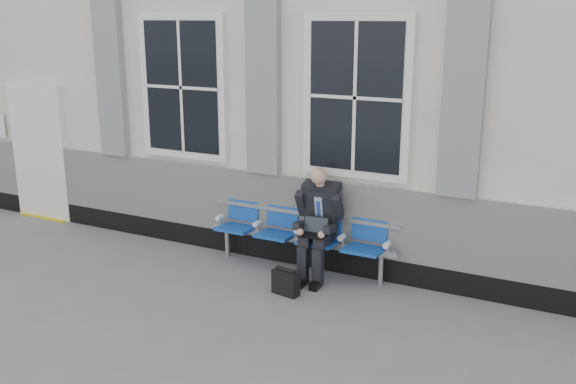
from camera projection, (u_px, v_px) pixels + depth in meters
The scene contains 5 objects.
ground at pixel (273, 314), 7.08m from camera, with size 70.00×70.00×0.00m, color slate.
station_building at pixel (382, 83), 9.48m from camera, with size 14.40×4.40×4.49m.
bench at pixel (300, 229), 8.20m from camera, with size 2.60×0.47×0.91m.
businessman at pixel (318, 219), 7.90m from camera, with size 0.58×0.78×1.41m.
briefcase at pixel (286, 282), 7.54m from camera, with size 0.35×0.20×0.34m.
Camera 1 is at (3.07, -5.69, 3.18)m, focal length 40.00 mm.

